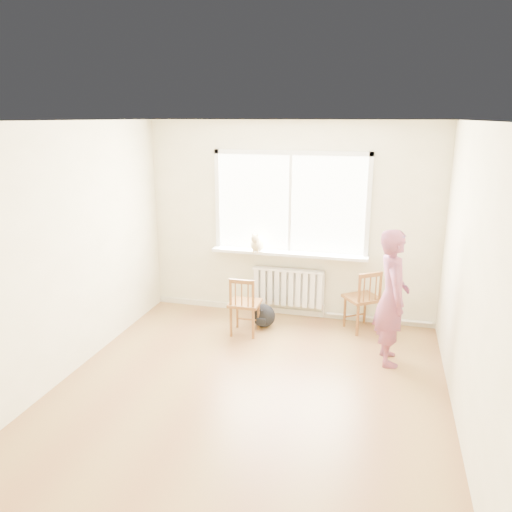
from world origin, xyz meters
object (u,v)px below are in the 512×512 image
Objects in this scene: chair_right at (364,301)px; cat at (257,243)px; backpack at (263,316)px; person at (392,297)px; chair_left at (244,306)px.

cat is (-1.48, 0.14, 0.65)m from chair_right.
backpack is at bearing -63.35° from cat.
person is 3.61× the size of cat.
cat is at bearing -91.64° from chair_left.
chair_left is 0.93× the size of chair_right.
backpack is (0.17, -0.35, -0.91)m from cat.
person reaches higher than backpack.
backpack is (-1.30, -0.21, -0.26)m from chair_right.
chair_left is at bearing -90.89° from cat.
chair_right is 1.93× the size of cat.
chair_right is 0.93m from person.
cat is at bearing 52.34° from person.
chair_left is at bearing 70.64° from person.
cat is (-1.80, 0.93, 0.29)m from person.
chair_right is 1.62m from cat.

